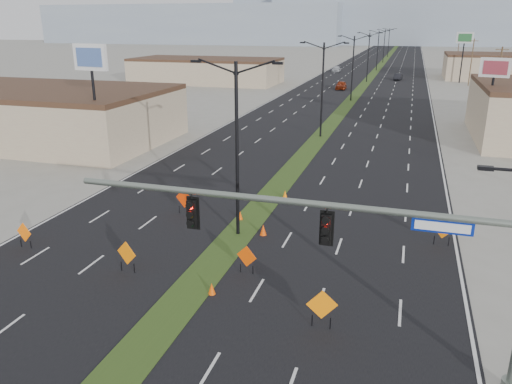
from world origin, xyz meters
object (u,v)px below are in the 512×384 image
(streetlight_0, at_px, (237,145))
(construction_sign_1, at_px, (127,254))
(streetlight_6, at_px, (389,42))
(pole_sign_west, at_px, (91,66))
(signal_mast, at_px, (381,247))
(construction_sign_3, at_px, (247,257))
(construction_sign_2, at_px, (184,199))
(construction_sign_5, at_px, (443,228))
(streetlight_1, at_px, (322,87))
(construction_sign_0, at_px, (24,233))
(streetlight_4, at_px, (378,49))
(car_mid, at_px, (398,77))
(car_far, at_px, (336,69))
(cone_0, at_px, (212,289))
(pole_sign_east_near, at_px, (494,75))
(streetlight_2, at_px, (353,66))
(streetlight_3, at_px, (368,56))
(construction_sign_4, at_px, (322,306))
(pole_sign_east_far, at_px, (464,41))
(car_left, at_px, (341,85))
(streetlight_5, at_px, (384,45))
(cone_3, at_px, (240,216))
(cone_1, at_px, (263,230))
(cone_2, at_px, (285,195))

(streetlight_0, relative_size, construction_sign_1, 6.00)
(streetlight_6, height_order, pole_sign_west, pole_sign_west)
(signal_mast, relative_size, construction_sign_3, 10.88)
(construction_sign_2, distance_m, construction_sign_5, 15.93)
(streetlight_1, xyz_separation_m, construction_sign_0, (-10.73, -33.25, -4.54))
(streetlight_4, relative_size, car_mid, 2.45)
(car_far, xyz_separation_m, cone_0, (10.61, -111.88, -0.37))
(car_far, distance_m, pole_sign_east_near, 80.18)
(construction_sign_3, relative_size, pole_sign_west, 0.15)
(streetlight_2, relative_size, streetlight_6, 1.00)
(streetlight_1, distance_m, car_mid, 62.42)
(streetlight_3, relative_size, construction_sign_5, 5.61)
(car_mid, height_order, construction_sign_4, construction_sign_4)
(construction_sign_5, height_order, pole_sign_east_far, pole_sign_east_far)
(car_mid, distance_m, pole_sign_east_far, 14.76)
(streetlight_1, relative_size, car_left, 2.23)
(streetlight_5, bearing_deg, construction_sign_3, -89.20)
(streetlight_0, relative_size, pole_sign_west, 0.98)
(streetlight_1, xyz_separation_m, cone_3, (-0.60, -25.82, -5.12))
(car_left, height_order, pole_sign_east_near, pole_sign_east_near)
(streetlight_2, relative_size, construction_sign_1, 6.00)
(construction_sign_3, xyz_separation_m, pole_sign_east_far, (16.71, 92.82, 7.44))
(car_far, xyz_separation_m, pole_sign_east_near, (26.36, -75.45, 6.36))
(streetlight_6, distance_m, pole_sign_east_near, 139.53)
(streetlight_2, xyz_separation_m, streetlight_4, (0.00, 56.00, 0.00))
(streetlight_5, distance_m, cone_1, 139.81)
(signal_mast, distance_m, pole_sign_west, 34.29)
(streetlight_1, height_order, construction_sign_5, streetlight_1)
(construction_sign_2, distance_m, pole_sign_west, 17.97)
(signal_mast, distance_m, construction_sign_1, 13.48)
(construction_sign_3, bearing_deg, cone_3, 124.81)
(streetlight_4, height_order, car_far, streetlight_4)
(construction_sign_4, bearing_deg, streetlight_3, 80.25)
(streetlight_3, relative_size, cone_1, 15.09)
(streetlight_6, distance_m, construction_sign_1, 174.21)
(signal_mast, distance_m, construction_sign_3, 9.41)
(streetlight_5, distance_m, car_mid, 50.67)
(construction_sign_0, bearing_deg, car_left, 95.83)
(car_far, bearing_deg, construction_sign_1, -88.59)
(car_left, relative_size, car_far, 0.98)
(pole_sign_east_near, bearing_deg, construction_sign_2, -111.26)
(streetlight_0, distance_m, cone_2, 8.69)
(construction_sign_4, bearing_deg, pole_sign_west, 125.93)
(streetlight_3, bearing_deg, streetlight_0, -90.00)
(signal_mast, height_order, car_mid, signal_mast)
(construction_sign_0, xyz_separation_m, construction_sign_1, (6.95, -0.86, 0.11))
(streetlight_5, distance_m, cone_2, 133.17)
(streetlight_6, bearing_deg, pole_sign_west, -96.37)
(streetlight_6, bearing_deg, construction_sign_1, -91.24)
(signal_mast, xyz_separation_m, streetlight_2, (-8.56, 66.00, 0.63))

